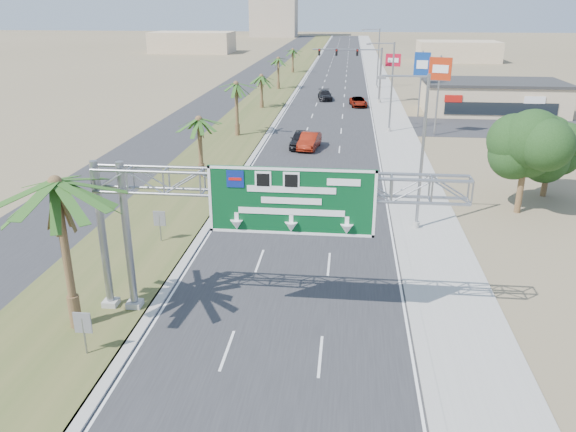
% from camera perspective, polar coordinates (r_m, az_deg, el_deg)
% --- Properties ---
extents(road, '(12.00, 300.00, 0.02)m').
position_cam_1_polar(road, '(123.85, 5.01, 14.24)').
color(road, '#28282B').
rests_on(road, ground).
extents(sidewalk_right, '(4.00, 300.00, 0.10)m').
position_cam_1_polar(sidewalk_right, '(123.94, 9.06, 14.09)').
color(sidewalk_right, '#9E9B93').
rests_on(sidewalk_right, ground).
extents(median_grass, '(7.00, 300.00, 0.12)m').
position_cam_1_polar(median_grass, '(124.47, 0.25, 14.37)').
color(median_grass, '#435023').
rests_on(median_grass, ground).
extents(opposing_road, '(8.00, 300.00, 0.02)m').
position_cam_1_polar(opposing_road, '(125.39, -3.03, 14.37)').
color(opposing_road, '#28282B').
rests_on(opposing_road, ground).
extents(sign_gantry, '(16.75, 1.24, 7.50)m').
position_cam_1_polar(sign_gantry, '(24.57, -3.18, 2.07)').
color(sign_gantry, gray).
rests_on(sign_gantry, ground).
extents(palm_near, '(5.70, 5.70, 8.35)m').
position_cam_1_polar(palm_near, '(25.20, -22.58, 3.03)').
color(palm_near, brown).
rests_on(palm_near, ground).
extents(palm_row_b, '(3.99, 3.99, 5.95)m').
position_cam_1_polar(palm_row_b, '(47.54, -9.05, 9.57)').
color(palm_row_b, brown).
rests_on(palm_row_b, ground).
extents(palm_row_c, '(3.99, 3.99, 6.75)m').
position_cam_1_polar(palm_row_c, '(62.80, -5.30, 13.12)').
color(palm_row_c, brown).
rests_on(palm_row_c, ground).
extents(palm_row_d, '(3.99, 3.99, 5.45)m').
position_cam_1_polar(palm_row_d, '(80.55, -2.72, 13.97)').
color(palm_row_d, brown).
rests_on(palm_row_d, ground).
extents(palm_row_e, '(3.99, 3.99, 6.15)m').
position_cam_1_polar(palm_row_e, '(99.19, -1.00, 15.65)').
color(palm_row_e, brown).
rests_on(palm_row_e, ground).
extents(palm_row_f, '(3.99, 3.99, 5.75)m').
position_cam_1_polar(palm_row_f, '(123.99, 0.50, 16.50)').
color(palm_row_f, brown).
rests_on(palm_row_f, ground).
extents(streetlight_near, '(3.27, 0.44, 10.00)m').
position_cam_1_polar(streetlight_near, '(36.51, 13.12, 5.58)').
color(streetlight_near, gray).
rests_on(streetlight_near, ground).
extents(streetlight_mid, '(3.27, 0.44, 10.00)m').
position_cam_1_polar(streetlight_mid, '(65.84, 10.29, 12.39)').
color(streetlight_mid, gray).
rests_on(streetlight_mid, ground).
extents(streetlight_far, '(3.27, 0.44, 10.00)m').
position_cam_1_polar(streetlight_far, '(101.55, 9.02, 15.31)').
color(streetlight_far, gray).
rests_on(streetlight_far, ground).
extents(signal_mast, '(10.28, 0.71, 8.00)m').
position_cam_1_polar(signal_mast, '(85.52, 8.00, 14.48)').
color(signal_mast, gray).
rests_on(signal_mast, ground).
extents(store_building, '(18.00, 10.00, 4.00)m').
position_cam_1_polar(store_building, '(82.20, 20.02, 11.21)').
color(store_building, tan).
rests_on(store_building, ground).
extents(oak_near, '(4.50, 4.50, 6.80)m').
position_cam_1_polar(oak_near, '(41.96, 23.05, 6.17)').
color(oak_near, brown).
rests_on(oak_near, ground).
extents(oak_far, '(3.50, 3.50, 5.60)m').
position_cam_1_polar(oak_far, '(46.74, 25.16, 6.31)').
color(oak_far, brown).
rests_on(oak_far, ground).
extents(median_signback_a, '(0.75, 0.08, 2.08)m').
position_cam_1_polar(median_signback_a, '(25.10, -20.11, -10.44)').
color(median_signback_a, gray).
rests_on(median_signback_a, ground).
extents(median_signback_b, '(0.75, 0.08, 2.08)m').
position_cam_1_polar(median_signback_b, '(35.30, -12.91, -0.47)').
color(median_signback_b, gray).
rests_on(median_signback_b, ground).
extents(building_distant_left, '(24.00, 14.00, 6.00)m').
position_cam_1_polar(building_distant_left, '(179.84, -9.67, 17.01)').
color(building_distant_left, tan).
rests_on(building_distant_left, ground).
extents(building_distant_right, '(20.00, 12.00, 5.00)m').
position_cam_1_polar(building_distant_right, '(155.85, 16.87, 15.72)').
color(building_distant_right, tan).
rests_on(building_distant_right, ground).
extents(car_left_lane, '(2.17, 5.10, 1.72)m').
position_cam_1_polar(car_left_lane, '(58.25, 1.31, 7.80)').
color(car_left_lane, black).
rests_on(car_left_lane, ground).
extents(car_mid_lane, '(2.31, 5.07, 1.61)m').
position_cam_1_polar(car_mid_lane, '(57.75, 2.19, 7.62)').
color(car_mid_lane, maroon).
rests_on(car_mid_lane, ground).
extents(car_right_lane, '(2.76, 4.97, 1.32)m').
position_cam_1_polar(car_right_lane, '(83.21, 7.15, 11.44)').
color(car_right_lane, gray).
rests_on(car_right_lane, ground).
extents(car_far, '(2.61, 5.13, 1.43)m').
position_cam_1_polar(car_far, '(88.43, 3.78, 12.13)').
color(car_far, black).
rests_on(car_far, ground).
extents(pole_sign_red_near, '(2.38, 0.98, 8.72)m').
position_cam_1_polar(pole_sign_red_near, '(64.93, 15.17, 13.81)').
color(pole_sign_red_near, gray).
rests_on(pole_sign_red_near, ground).
extents(pole_sign_blue, '(2.02, 0.74, 8.36)m').
position_cam_1_polar(pole_sign_blue, '(76.13, 13.44, 14.46)').
color(pole_sign_blue, gray).
rests_on(pole_sign_blue, ground).
extents(pole_sign_red_far, '(2.22, 0.64, 7.27)m').
position_cam_1_polar(pole_sign_red_far, '(86.90, 10.61, 14.99)').
color(pole_sign_red_far, gray).
rests_on(pole_sign_red_far, ground).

